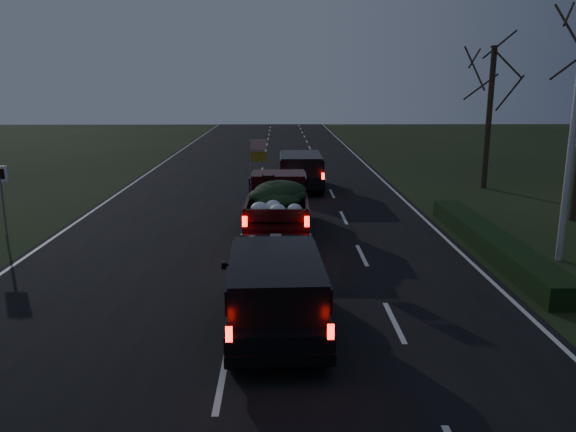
# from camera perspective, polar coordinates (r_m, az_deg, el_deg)

# --- Properties ---
(ground) EXTENTS (120.00, 120.00, 0.00)m
(ground) POSITION_cam_1_polar(r_m,az_deg,el_deg) (15.05, -4.87, -6.96)
(ground) COLOR black
(ground) RESTS_ON ground
(road_asphalt) EXTENTS (14.00, 120.00, 0.02)m
(road_asphalt) POSITION_cam_1_polar(r_m,az_deg,el_deg) (15.05, -4.87, -6.92)
(road_asphalt) COLOR black
(road_asphalt) RESTS_ON ground
(hedge_row) EXTENTS (1.00, 10.00, 0.60)m
(hedge_row) POSITION_cam_1_polar(r_m,az_deg,el_deg) (19.02, 19.94, -2.45)
(hedge_row) COLOR black
(hedge_row) RESTS_ON ground
(route_sign) EXTENTS (0.55, 0.08, 2.50)m
(route_sign) POSITION_cam_1_polar(r_m,az_deg,el_deg) (21.63, -27.11, 2.41)
(route_sign) COLOR gray
(route_sign) RESTS_ON ground
(bare_tree_far) EXTENTS (3.60, 3.60, 7.00)m
(bare_tree_far) POSITION_cam_1_polar(r_m,az_deg,el_deg) (29.97, 19.99, 12.58)
(bare_tree_far) COLOR black
(bare_tree_far) RESTS_ON ground
(pickup_truck) EXTENTS (2.26, 5.64, 2.93)m
(pickup_truck) POSITION_cam_1_polar(r_m,az_deg,el_deg) (20.27, -1.04, 1.63)
(pickup_truck) COLOR black
(pickup_truck) RESTS_ON ground
(lead_suv) EXTENTS (2.10, 5.04, 1.45)m
(lead_suv) POSITION_cam_1_polar(r_m,az_deg,el_deg) (28.19, 1.30, 4.93)
(lead_suv) COLOR black
(lead_suv) RESTS_ON ground
(rear_suv) EXTENTS (2.31, 4.79, 1.36)m
(rear_suv) POSITION_cam_1_polar(r_m,az_deg,el_deg) (11.96, -1.25, -7.12)
(rear_suv) COLOR black
(rear_suv) RESTS_ON ground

